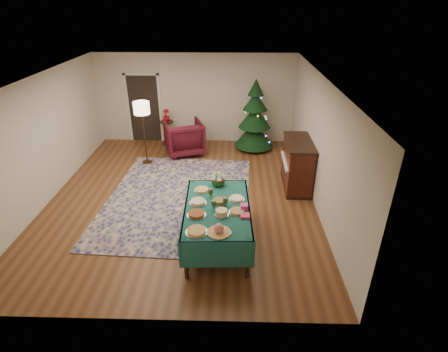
{
  "coord_description": "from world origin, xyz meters",
  "views": [
    {
      "loc": [
        1.16,
        -6.99,
        4.18
      ],
      "look_at": [
        0.99,
        -0.91,
        1.01
      ],
      "focal_mm": 28.0,
      "sensor_mm": 36.0,
      "label": 1
    }
  ],
  "objects_px": {
    "armchair": "(184,136)",
    "piano": "(297,165)",
    "side_table": "(167,133)",
    "gift_box": "(244,207)",
    "potted_plant": "(166,118)",
    "christmas_tree": "(255,118)",
    "buffet_table": "(217,214)",
    "floor_lamp": "(142,112)"
  },
  "relations": [
    {
      "from": "piano",
      "to": "gift_box",
      "type": "bearing_deg",
      "value": -119.62
    },
    {
      "from": "floor_lamp",
      "to": "armchair",
      "type": "bearing_deg",
      "value": 36.76
    },
    {
      "from": "armchair",
      "to": "piano",
      "type": "height_order",
      "value": "piano"
    },
    {
      "from": "buffet_table",
      "to": "piano",
      "type": "relative_size",
      "value": 1.53
    },
    {
      "from": "floor_lamp",
      "to": "christmas_tree",
      "type": "bearing_deg",
      "value": 20.67
    },
    {
      "from": "gift_box",
      "to": "piano",
      "type": "relative_size",
      "value": 0.09
    },
    {
      "from": "buffet_table",
      "to": "christmas_tree",
      "type": "distance_m",
      "value": 4.7
    },
    {
      "from": "floor_lamp",
      "to": "piano",
      "type": "relative_size",
      "value": 1.26
    },
    {
      "from": "gift_box",
      "to": "buffet_table",
      "type": "bearing_deg",
      "value": 170.92
    },
    {
      "from": "buffet_table",
      "to": "side_table",
      "type": "height_order",
      "value": "buffet_table"
    },
    {
      "from": "potted_plant",
      "to": "christmas_tree",
      "type": "distance_m",
      "value": 2.69
    },
    {
      "from": "armchair",
      "to": "potted_plant",
      "type": "distance_m",
      "value": 1.0
    },
    {
      "from": "christmas_tree",
      "to": "gift_box",
      "type": "bearing_deg",
      "value": -95.09
    },
    {
      "from": "potted_plant",
      "to": "floor_lamp",
      "type": "bearing_deg",
      "value": -103.25
    },
    {
      "from": "gift_box",
      "to": "christmas_tree",
      "type": "xyz_separation_m",
      "value": [
        0.42,
        4.68,
        0.1
      ]
    },
    {
      "from": "armchair",
      "to": "side_table",
      "type": "height_order",
      "value": "armchair"
    },
    {
      "from": "armchair",
      "to": "potted_plant",
      "type": "bearing_deg",
      "value": -68.94
    },
    {
      "from": "potted_plant",
      "to": "gift_box",
      "type": "bearing_deg",
      "value": -65.64
    },
    {
      "from": "armchair",
      "to": "piano",
      "type": "xyz_separation_m",
      "value": [
        2.96,
        -1.93,
        0.04
      ]
    },
    {
      "from": "buffet_table",
      "to": "christmas_tree",
      "type": "xyz_separation_m",
      "value": [
        0.9,
        4.6,
        0.31
      ]
    },
    {
      "from": "armchair",
      "to": "christmas_tree",
      "type": "xyz_separation_m",
      "value": [
        2.05,
        0.42,
        0.42
      ]
    },
    {
      "from": "buffet_table",
      "to": "side_table",
      "type": "distance_m",
      "value": 5.22
    },
    {
      "from": "side_table",
      "to": "gift_box",
      "type": "bearing_deg",
      "value": -65.64
    },
    {
      "from": "side_table",
      "to": "potted_plant",
      "type": "height_order",
      "value": "potted_plant"
    },
    {
      "from": "buffet_table",
      "to": "side_table",
      "type": "xyz_separation_m",
      "value": [
        -1.77,
        4.9,
        -0.28
      ]
    },
    {
      "from": "buffet_table",
      "to": "christmas_tree",
      "type": "bearing_deg",
      "value": 78.95
    },
    {
      "from": "piano",
      "to": "armchair",
      "type": "bearing_deg",
      "value": 146.92
    },
    {
      "from": "potted_plant",
      "to": "christmas_tree",
      "type": "relative_size",
      "value": 0.18
    },
    {
      "from": "side_table",
      "to": "piano",
      "type": "xyz_separation_m",
      "value": [
        3.58,
        -2.65,
        0.22
      ]
    },
    {
      "from": "gift_box",
      "to": "piano",
      "type": "height_order",
      "value": "piano"
    },
    {
      "from": "potted_plant",
      "to": "christmas_tree",
      "type": "xyz_separation_m",
      "value": [
        2.67,
        -0.3,
        0.11
      ]
    },
    {
      "from": "buffet_table",
      "to": "christmas_tree",
      "type": "height_order",
      "value": "christmas_tree"
    },
    {
      "from": "potted_plant",
      "to": "piano",
      "type": "xyz_separation_m",
      "value": [
        3.58,
        -2.65,
        -0.26
      ]
    },
    {
      "from": "gift_box",
      "to": "piano",
      "type": "xyz_separation_m",
      "value": [
        1.33,
        2.33,
        -0.28
      ]
    },
    {
      "from": "gift_box",
      "to": "side_table",
      "type": "bearing_deg",
      "value": 114.36
    },
    {
      "from": "floor_lamp",
      "to": "side_table",
      "type": "height_order",
      "value": "floor_lamp"
    },
    {
      "from": "armchair",
      "to": "christmas_tree",
      "type": "height_order",
      "value": "christmas_tree"
    },
    {
      "from": "buffet_table",
      "to": "piano",
      "type": "height_order",
      "value": "piano"
    },
    {
      "from": "gift_box",
      "to": "potted_plant",
      "type": "bearing_deg",
      "value": 114.36
    },
    {
      "from": "armchair",
      "to": "gift_box",
      "type": "bearing_deg",
      "value": 91.3
    },
    {
      "from": "armchair",
      "to": "piano",
      "type": "relative_size",
      "value": 0.77
    },
    {
      "from": "armchair",
      "to": "floor_lamp",
      "type": "distance_m",
      "value": 1.52
    }
  ]
}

